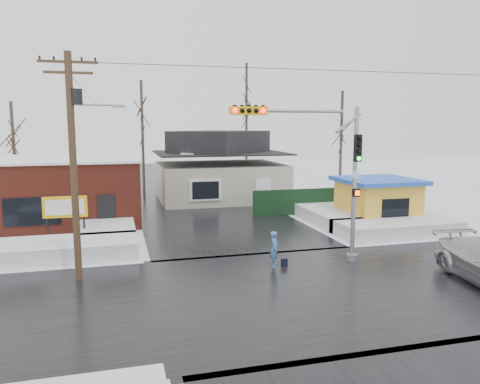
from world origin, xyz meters
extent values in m
plane|color=white|center=(0.00, 0.00, 0.00)|extent=(120.00, 120.00, 0.00)
cube|color=black|center=(0.00, 0.00, 0.01)|extent=(10.00, 120.00, 0.02)
cube|color=black|center=(0.00, 0.00, 0.01)|extent=(120.00, 10.00, 0.02)
cube|color=white|center=(-9.00, 7.00, 0.40)|extent=(7.00, 3.00, 0.80)
cube|color=white|center=(9.00, 7.00, 0.40)|extent=(7.00, 3.00, 0.80)
cube|color=white|center=(-7.00, 12.00, 0.40)|extent=(3.00, 8.00, 0.80)
cube|color=white|center=(7.00, 12.00, 0.40)|extent=(3.00, 8.00, 0.80)
cylinder|color=gray|center=(4.00, 3.00, 3.50)|extent=(0.20, 0.20, 7.00)
cylinder|color=gray|center=(4.00, 3.00, 0.15)|extent=(0.50, 0.50, 0.30)
cylinder|color=gray|center=(1.00, 3.00, 6.80)|extent=(4.60, 0.14, 0.14)
cube|color=gold|center=(-1.00, 3.00, 6.80)|extent=(1.60, 0.28, 0.35)
sphere|color=#FF0C0C|center=(-1.60, 2.84, 6.80)|extent=(0.20, 0.20, 0.20)
sphere|color=#FF0C0C|center=(-0.40, 2.84, 6.80)|extent=(0.20, 0.20, 0.20)
cube|color=black|center=(4.00, 2.80, 5.20)|extent=(0.30, 0.22, 1.20)
sphere|color=#0CE533|center=(4.00, 2.66, 4.75)|extent=(0.18, 0.18, 0.18)
cube|color=black|center=(4.00, 2.80, 3.20)|extent=(0.30, 0.20, 0.35)
cylinder|color=#382619|center=(-8.00, 3.50, 4.50)|extent=(0.28, 0.28, 9.00)
cube|color=#382619|center=(-8.00, 3.50, 8.60)|extent=(2.20, 0.10, 0.10)
cube|color=#382619|center=(-8.00, 3.50, 8.20)|extent=(1.80, 0.10, 0.10)
cylinder|color=black|center=(-7.75, 3.50, 7.30)|extent=(0.44, 0.44, 0.60)
cylinder|color=gray|center=(-7.10, 3.50, 7.00)|extent=(1.80, 0.08, 0.08)
cube|color=gray|center=(-6.20, 3.50, 6.95)|extent=(0.50, 0.22, 0.12)
cube|color=maroon|center=(-11.00, 16.00, 2.00)|extent=(12.00, 8.00, 4.00)
cube|color=white|center=(-11.00, 16.00, 4.05)|extent=(12.20, 8.20, 0.15)
cube|color=black|center=(-11.00, 11.98, 1.40)|extent=(3.00, 0.08, 1.60)
cube|color=black|center=(-7.00, 11.98, 1.10)|extent=(1.00, 0.08, 2.20)
cylinder|color=black|center=(-9.90, 9.50, 0.90)|extent=(0.10, 0.10, 1.80)
cylinder|color=black|center=(-8.10, 9.50, 0.90)|extent=(0.10, 0.10, 1.80)
cube|color=gold|center=(-9.00, 9.50, 2.00)|extent=(2.20, 0.18, 1.10)
cube|color=white|center=(-9.00, 9.39, 2.00)|extent=(1.90, 0.02, 0.80)
cube|color=#B5B1A4|center=(2.00, 22.00, 1.50)|extent=(10.00, 8.00, 3.00)
cube|color=black|center=(2.00, 22.00, 3.90)|extent=(10.40, 8.40, 0.12)
pyramid|color=black|center=(2.00, 22.00, 4.86)|extent=(9.00, 7.00, 1.80)
cube|color=maroon|center=(5.20, 23.00, 4.90)|extent=(0.70, 0.70, 1.40)
cube|color=white|center=(0.00, 17.95, 1.40)|extent=(2.40, 0.12, 1.60)
cube|color=yellow|center=(9.50, 10.00, 1.30)|extent=(4.00, 4.00, 2.60)
cube|color=blue|center=(9.50, 10.00, 2.75)|extent=(4.60, 4.60, 0.25)
cube|color=black|center=(9.50, 7.97, 1.30)|extent=(1.80, 0.06, 1.20)
cube|color=black|center=(6.50, 14.00, 0.90)|extent=(8.00, 0.12, 1.80)
cylinder|color=#332821|center=(-4.00, 26.00, 5.00)|extent=(0.24, 0.24, 10.00)
cylinder|color=#332821|center=(6.00, 28.00, 6.00)|extent=(0.24, 0.24, 12.00)
cylinder|color=#332821|center=(12.00, 20.00, 4.50)|extent=(0.24, 0.24, 9.00)
cylinder|color=#332821|center=(-14.00, 24.00, 4.00)|extent=(0.24, 0.24, 8.00)
imported|color=#4072B5|center=(0.23, 3.01, 0.80)|extent=(0.55, 0.67, 1.59)
cube|color=black|center=(0.65, 2.89, 0.17)|extent=(0.28, 0.12, 0.35)
camera|label=1|loc=(-6.41, -15.88, 6.25)|focal=35.00mm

